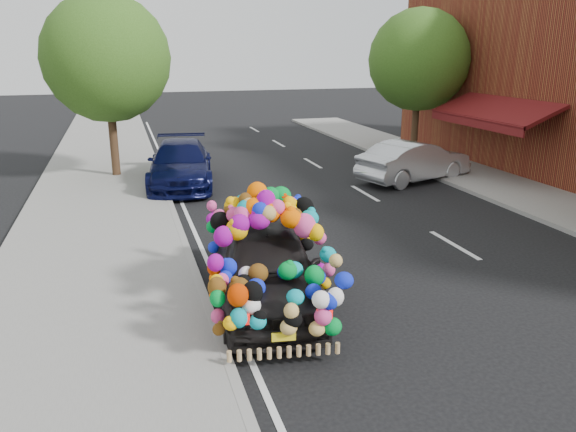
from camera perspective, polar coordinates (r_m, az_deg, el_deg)
name	(u,v)px	position (r m, az deg, el deg)	size (l,w,h in m)	color
ground	(305,261)	(11.95, 1.79, -4.62)	(100.00, 100.00, 0.00)	black
sidewalk	(92,282)	(11.42, -19.30, -6.32)	(4.00, 60.00, 0.12)	gray
kerb	(194,270)	(11.45, -9.50, -5.47)	(0.15, 60.00, 0.13)	gray
footpath_far	(533,196)	(18.43, 23.60, 1.83)	(3.00, 40.00, 0.12)	gray
lane_markings	(454,245)	(13.46, 16.52, -2.82)	(6.00, 50.00, 0.01)	silver
tree_near_sidewalk	(106,58)	(20.06, -17.97, 14.99)	(4.20, 4.20, 6.13)	#332114
tree_far_b	(419,60)	(23.58, 13.18, 15.17)	(4.00, 4.00, 5.90)	#332114
plush_art_car	(266,246)	(9.70, -2.23, -3.04)	(2.66, 4.67, 2.09)	black
navy_sedan	(180,164)	(18.75, -10.87, 5.23)	(2.00, 4.92, 1.43)	black
silver_hatchback	(414,161)	(19.48, 12.71, 5.46)	(1.46, 4.18, 1.38)	silver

